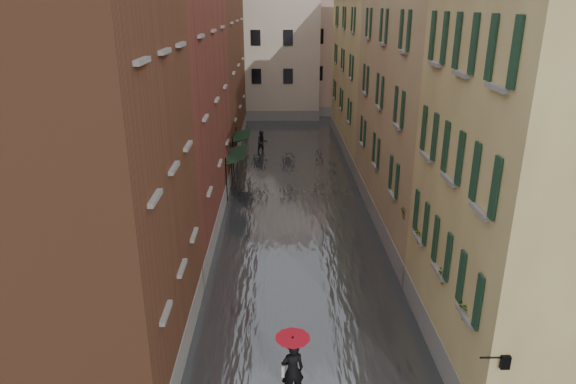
{
  "coord_description": "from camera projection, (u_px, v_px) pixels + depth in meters",
  "views": [
    {
      "loc": [
        -0.98,
        -15.91,
        10.95
      ],
      "look_at": [
        -0.55,
        5.7,
        3.0
      ],
      "focal_mm": 32.0,
      "sensor_mm": 36.0,
      "label": 1
    }
  ],
  "objects": [
    {
      "name": "ground",
      "position": [
        306.0,
        323.0,
        18.73
      ],
      "size": [
        120.0,
        120.0,
        0.0
      ],
      "primitive_type": "plane",
      "color": "slate",
      "rests_on": "ground"
    },
    {
      "name": "floodwater",
      "position": [
        295.0,
        195.0,
        30.89
      ],
      "size": [
        10.0,
        60.0,
        0.2
      ],
      "primitive_type": "cube",
      "color": "#484C50",
      "rests_on": "ground"
    },
    {
      "name": "building_left_near",
      "position": [
        65.0,
        171.0,
        14.48
      ],
      "size": [
        6.0,
        8.0,
        13.0
      ],
      "primitive_type": "cube",
      "color": "brown",
      "rests_on": "ground"
    },
    {
      "name": "building_left_mid",
      "position": [
        154.0,
        107.0,
        24.89
      ],
      "size": [
        6.0,
        14.0,
        12.5
      ],
      "primitive_type": "cube",
      "color": "brown",
      "rests_on": "ground"
    },
    {
      "name": "building_left_far",
      "position": [
        198.0,
        59.0,
        38.71
      ],
      "size": [
        6.0,
        16.0,
        14.0
      ],
      "primitive_type": "cube",
      "color": "brown",
      "rests_on": "ground"
    },
    {
      "name": "building_right_near",
      "position": [
        551.0,
        193.0,
        15.0
      ],
      "size": [
        6.0,
        8.0,
        11.5
      ],
      "primitive_type": "cube",
      "color": "#96804D",
      "rests_on": "ground"
    },
    {
      "name": "building_right_mid",
      "position": [
        441.0,
        101.0,
        25.06
      ],
      "size": [
        6.0,
        14.0,
        13.0
      ],
      "primitive_type": "cube",
      "color": "tan",
      "rests_on": "ground"
    },
    {
      "name": "building_right_far",
      "position": [
        381.0,
        76.0,
        39.39
      ],
      "size": [
        6.0,
        16.0,
        11.5
      ],
      "primitive_type": "cube",
      "color": "#96804D",
      "rests_on": "ground"
    },
    {
      "name": "building_end_cream",
      "position": [
        258.0,
        50.0,
        52.09
      ],
      "size": [
        12.0,
        9.0,
        13.0
      ],
      "primitive_type": "cube",
      "color": "beige",
      "rests_on": "ground"
    },
    {
      "name": "building_end_pink",
      "position": [
        343.0,
        53.0,
        54.3
      ],
      "size": [
        10.0,
        9.0,
        12.0
      ],
      "primitive_type": "cube",
      "color": "tan",
      "rests_on": "ground"
    },
    {
      "name": "awning_near",
      "position": [
        236.0,
        155.0,
        30.5
      ],
      "size": [
        1.09,
        3.42,
        2.8
      ],
      "color": "black",
      "rests_on": "ground"
    },
    {
      "name": "awning_far",
      "position": [
        241.0,
        137.0,
        34.79
      ],
      "size": [
        1.09,
        3.02,
        2.8
      ],
      "color": "black",
      "rests_on": "ground"
    },
    {
      "name": "wall_lantern",
      "position": [
        504.0,
        361.0,
        12.14
      ],
      "size": [
        0.71,
        0.22,
        0.35
      ],
      "color": "black",
      "rests_on": "ground"
    },
    {
      "name": "window_planters",
      "position": [
        434.0,
        244.0,
        16.86
      ],
      "size": [
        0.59,
        7.78,
        0.84
      ],
      "color": "#915F2F",
      "rests_on": "ground"
    },
    {
      "name": "pedestrian_main",
      "position": [
        292.0,
        361.0,
        14.79
      ],
      "size": [
        1.02,
        1.02,
        2.06
      ],
      "color": "black",
      "rests_on": "ground"
    },
    {
      "name": "pedestrian_far",
      "position": [
        262.0,
        142.0,
        39.52
      ],
      "size": [
        1.06,
        0.95,
        1.79
      ],
      "primitive_type": "imported",
      "rotation": [
        0.0,
        0.0,
        0.37
      ],
      "color": "black",
      "rests_on": "ground"
    }
  ]
}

